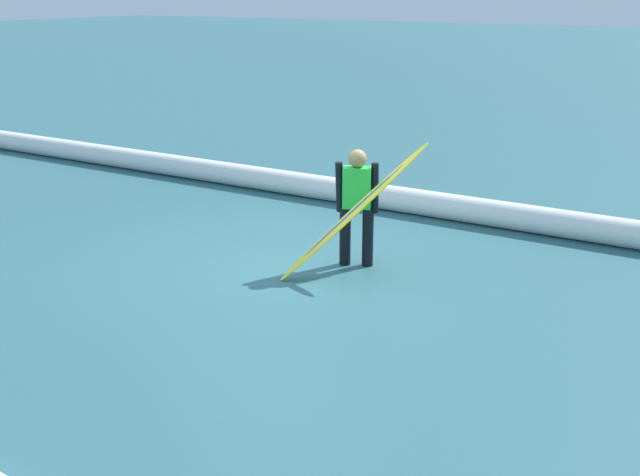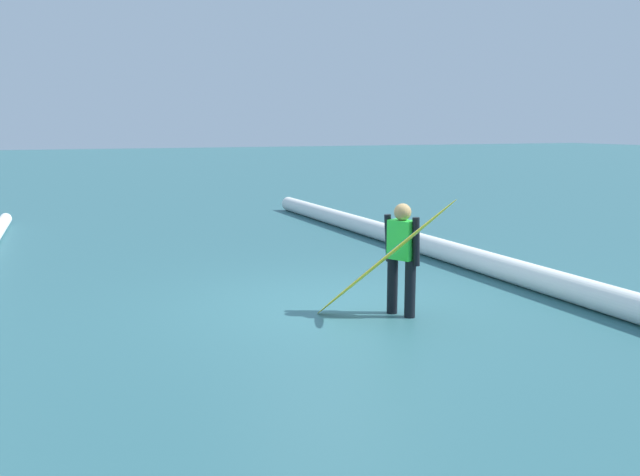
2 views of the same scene
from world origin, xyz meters
TOP-DOWN VIEW (x-y plane):
  - ground_plane at (0.00, 0.00)m, footprint 133.82×133.82m
  - surfer at (-0.79, -0.54)m, footprint 0.48×0.32m
  - surfboard at (-0.94, -0.19)m, footprint 1.46×1.42m
  - wave_crest_foreground at (0.35, -3.05)m, footprint 19.57×0.46m

SIDE VIEW (x-z plane):
  - ground_plane at x=0.00m, z-range 0.00..0.00m
  - wave_crest_foreground at x=0.35m, z-range 0.00..0.39m
  - surfboard at x=-0.94m, z-range -0.01..1.59m
  - surfer at x=-0.79m, z-range 0.09..1.55m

